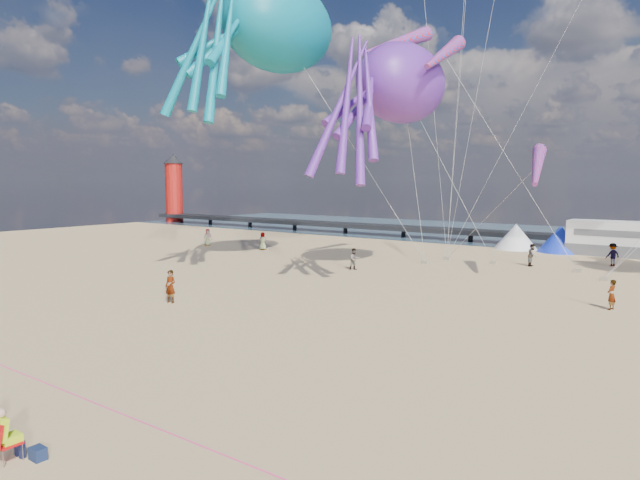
# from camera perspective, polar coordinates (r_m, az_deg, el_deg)

# --- Properties ---
(ground) EXTENTS (120.00, 120.00, 0.00)m
(ground) POSITION_cam_1_polar(r_m,az_deg,el_deg) (21.38, -9.84, -11.79)
(ground) COLOR #D5B17B
(ground) RESTS_ON ground
(water) EXTENTS (120.00, 120.00, 0.00)m
(water) POSITION_cam_1_polar(r_m,az_deg,el_deg) (70.90, 24.13, 0.26)
(water) COLOR #355365
(water) RESTS_ON ground
(pier) EXTENTS (60.00, 3.00, 0.50)m
(pier) POSITION_cam_1_polar(r_m,az_deg,el_deg) (72.30, -0.08, 1.67)
(pier) COLOR black
(pier) RESTS_ON ground
(lighthouse) EXTENTS (2.60, 2.60, 9.00)m
(lighthouse) POSITION_cam_1_polar(r_m,az_deg,el_deg) (91.53, -14.38, 4.59)
(lighthouse) COLOR #A5140F
(lighthouse) RESTS_ON ground
(motorhome_0) EXTENTS (6.60, 2.50, 3.00)m
(motorhome_0) POSITION_cam_1_polar(r_m,az_deg,el_deg) (54.97, 26.98, 0.15)
(motorhome_0) COLOR silver
(motorhome_0) RESTS_ON ground
(tent_white) EXTENTS (4.00, 4.00, 2.40)m
(tent_white) POSITION_cam_1_polar(r_m,az_deg,el_deg) (56.83, 18.99, 0.35)
(tent_white) COLOR white
(tent_white) RESTS_ON ground
(tent_blue) EXTENTS (4.00, 4.00, 2.40)m
(tent_blue) POSITION_cam_1_polar(r_m,az_deg,el_deg) (55.78, 22.91, 0.10)
(tent_blue) COLOR #1933CC
(tent_blue) RESTS_ON ground
(cooler_navy) EXTENTS (0.38, 0.28, 0.30)m
(cooler_navy) POSITION_cam_1_polar(r_m,az_deg,el_deg) (15.67, -26.37, -18.58)
(cooler_navy) COLOR #152141
(cooler_navy) RESTS_ON ground
(rope_line) EXTENTS (34.00, 0.03, 0.03)m
(rope_line) POSITION_cam_1_polar(r_m,az_deg,el_deg) (18.48, -21.48, -14.97)
(rope_line) COLOR #F2338C
(rope_line) RESTS_ON ground
(standing_person) EXTENTS (0.70, 0.53, 1.76)m
(standing_person) POSITION_cam_1_polar(r_m,az_deg,el_deg) (31.32, -14.73, -4.53)
(standing_person) COLOR tan
(standing_person) RESTS_ON ground
(beachgoer_0) EXTENTS (0.68, 0.72, 1.65)m
(beachgoer_0) POSITION_cam_1_polar(r_m,az_deg,el_deg) (53.41, -5.74, -0.11)
(beachgoer_0) COLOR #7F6659
(beachgoer_0) RESTS_ON ground
(beachgoer_1) EXTENTS (0.82, 0.92, 1.57)m
(beachgoer_1) POSITION_cam_1_polar(r_m,az_deg,el_deg) (41.40, 3.46, -1.92)
(beachgoer_1) COLOR #7F6659
(beachgoer_1) RESTS_ON ground
(beachgoer_2) EXTENTS (1.07, 1.08, 1.76)m
(beachgoer_2) POSITION_cam_1_polar(r_m,az_deg,el_deg) (48.41, 27.21, -1.32)
(beachgoer_2) COLOR #7F6659
(beachgoer_2) RESTS_ON ground
(beachgoer_5) EXTENTS (0.82, 1.49, 1.53)m
(beachgoer_5) POSITION_cam_1_polar(r_m,az_deg,el_deg) (32.28, 27.13, -4.89)
(beachgoer_5) COLOR #7F6659
(beachgoer_5) RESTS_ON ground
(beachgoer_6) EXTENTS (0.68, 0.73, 1.68)m
(beachgoer_6) POSITION_cam_1_polar(r_m,az_deg,el_deg) (57.55, -11.16, 0.27)
(beachgoer_6) COLOR #7F6659
(beachgoer_6) RESTS_ON ground
(beachgoer_7) EXTENTS (0.56, 0.84, 1.71)m
(beachgoer_7) POSITION_cam_1_polar(r_m,az_deg,el_deg) (45.94, 20.47, -1.42)
(beachgoer_7) COLOR #7F6659
(beachgoer_7) RESTS_ON ground
(sandbag_a) EXTENTS (0.50, 0.35, 0.22)m
(sandbag_a) POSITION_cam_1_polar(r_m,az_deg,el_deg) (45.18, 10.47, -2.21)
(sandbag_a) COLOR gray
(sandbag_a) RESTS_ON ground
(sandbag_b) EXTENTS (0.50, 0.35, 0.22)m
(sandbag_b) POSITION_cam_1_polar(r_m,az_deg,el_deg) (46.22, 16.96, -2.19)
(sandbag_b) COLOR gray
(sandbag_b) RESTS_ON ground
(sandbag_c) EXTENTS (0.50, 0.35, 0.22)m
(sandbag_c) POSITION_cam_1_polar(r_m,az_deg,el_deg) (41.30, 26.54, -3.52)
(sandbag_c) COLOR gray
(sandbag_c) RESTS_ON ground
(sandbag_d) EXTENTS (0.50, 0.35, 0.22)m
(sandbag_d) POSITION_cam_1_polar(r_m,az_deg,el_deg) (44.16, 24.33, -2.84)
(sandbag_d) COLOR gray
(sandbag_d) RESTS_ON ground
(sandbag_e) EXTENTS (0.50, 0.35, 0.22)m
(sandbag_e) POSITION_cam_1_polar(r_m,az_deg,el_deg) (47.68, 12.57, -1.82)
(sandbag_e) COLOR gray
(sandbag_e) RESTS_ON ground
(kite_octopus_teal) EXTENTS (6.61, 12.08, 13.10)m
(kite_octopus_teal) POSITION_cam_1_polar(r_m,az_deg,el_deg) (43.55, -4.18, 20.54)
(kite_octopus_teal) COLOR #08778B
(kite_octopus_purple) EXTENTS (5.95, 10.90, 11.83)m
(kite_octopus_purple) POSITION_cam_1_polar(r_m,az_deg,el_deg) (39.76, 8.14, 15.24)
(kite_octopus_purple) COLOR #5F2795
(windsock_left) EXTENTS (2.68, 6.63, 6.56)m
(windsock_left) POSITION_cam_1_polar(r_m,az_deg,el_deg) (42.71, 7.78, 18.93)
(windsock_left) COLOR red
(windsock_mid) EXTENTS (1.18, 5.54, 5.51)m
(windsock_mid) POSITION_cam_1_polar(r_m,az_deg,el_deg) (38.59, 12.24, 17.71)
(windsock_mid) COLOR red
(windsock_right) EXTENTS (1.94, 4.89, 4.81)m
(windsock_right) POSITION_cam_1_polar(r_m,az_deg,el_deg) (38.80, 20.90, 6.90)
(windsock_right) COLOR red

